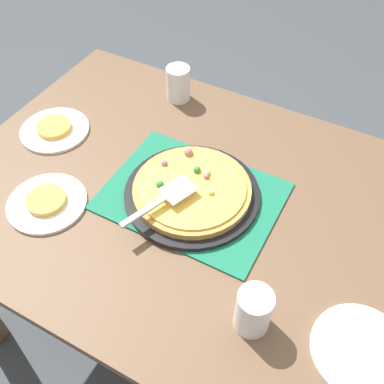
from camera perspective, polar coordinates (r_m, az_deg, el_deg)
ground_plane at (r=1.89m, az=-0.00°, el=-15.56°), size 8.00×8.00×0.00m
dining_table at (r=1.34m, az=-0.00°, el=-3.64°), size 1.40×1.00×0.75m
placemat at (r=1.25m, az=-0.00°, el=-0.51°), size 0.48×0.36×0.01m
pizza_pan at (r=1.25m, az=-0.00°, el=-0.21°), size 0.38×0.38×0.01m
pizza at (r=1.23m, az=-0.01°, el=0.44°), size 0.33×0.33×0.05m
plate_near_left at (r=1.52m, az=-17.14°, el=7.57°), size 0.22×0.22×0.01m
plate_far_right at (r=1.30m, az=-18.05°, el=-1.35°), size 0.22×0.22×0.01m
plate_side at (r=1.08m, az=20.85°, el=-18.49°), size 0.22×0.22×0.01m
served_slice_left at (r=1.51m, az=-17.25°, el=7.94°), size 0.11×0.11×0.02m
served_slice_right at (r=1.29m, az=-18.18°, el=-0.98°), size 0.11×0.11×0.02m
cup_near at (r=1.01m, az=7.86°, el=-14.82°), size 0.08×0.08×0.12m
cup_far at (r=1.56m, az=-1.77°, el=13.68°), size 0.08×0.08×0.12m
pizza_server at (r=1.17m, az=-3.63°, el=-0.84°), size 0.12×0.23×0.01m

